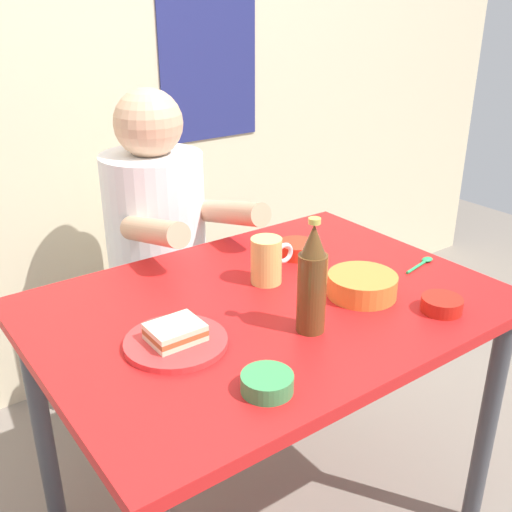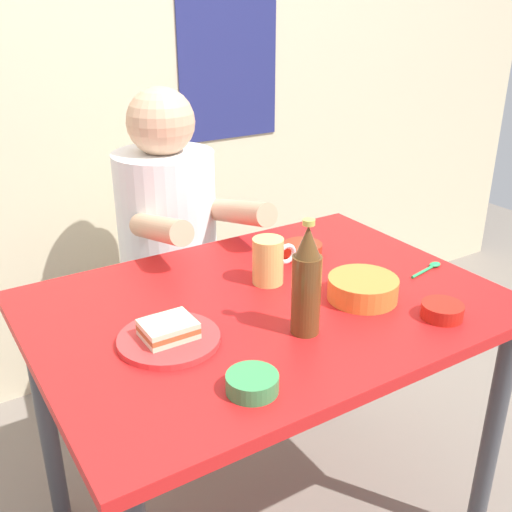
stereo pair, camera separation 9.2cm
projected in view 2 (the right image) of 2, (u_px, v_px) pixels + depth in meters
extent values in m
cube|color=beige|center=(100.00, 32.00, 2.04)|extent=(4.40, 0.08, 2.60)
cube|color=navy|center=(229.00, 66.00, 2.29)|extent=(0.43, 0.01, 0.55)
cube|color=red|center=(267.00, 306.00, 1.45)|extent=(1.10, 0.80, 0.03)
cylinder|color=#3F3F44|center=(492.00, 435.00, 1.58)|extent=(0.05, 0.05, 0.71)
cylinder|color=#3F3F44|center=(47.00, 422.00, 1.63)|extent=(0.05, 0.05, 0.71)
cylinder|color=#3F3F44|center=(330.00, 324.00, 2.11)|extent=(0.05, 0.05, 0.71)
cylinder|color=#4C4C51|center=(176.00, 361.00, 2.16)|extent=(0.08, 0.08, 0.41)
cylinder|color=brown|center=(172.00, 306.00, 2.07)|extent=(0.34, 0.34, 0.04)
cylinder|color=white|center=(168.00, 231.00, 1.96)|extent=(0.32, 0.32, 0.52)
sphere|color=tan|center=(161.00, 122.00, 1.82)|extent=(0.21, 0.21, 0.21)
cylinder|color=tan|center=(160.00, 229.00, 1.66)|extent=(0.07, 0.31, 0.14)
cylinder|color=tan|center=(240.00, 212.00, 1.78)|extent=(0.07, 0.31, 0.14)
cylinder|color=red|center=(169.00, 339.00, 1.27)|extent=(0.22, 0.22, 0.01)
cube|color=beige|center=(169.00, 334.00, 1.27)|extent=(0.11, 0.09, 0.01)
cube|color=#9E592D|center=(168.00, 329.00, 1.26)|extent=(0.11, 0.09, 0.01)
cube|color=beige|center=(168.00, 324.00, 1.26)|extent=(0.11, 0.09, 0.01)
cylinder|color=#D1BC66|center=(268.00, 261.00, 1.52)|extent=(0.08, 0.08, 0.12)
torus|color=silver|center=(287.00, 254.00, 1.54)|extent=(0.06, 0.01, 0.06)
cylinder|color=#593819|center=(306.00, 295.00, 1.28)|extent=(0.06, 0.06, 0.18)
cone|color=#593819|center=(308.00, 241.00, 1.23)|extent=(0.05, 0.05, 0.07)
cylinder|color=#BFB74C|center=(309.00, 222.00, 1.21)|extent=(0.03, 0.03, 0.01)
cylinder|color=#388C4C|center=(252.00, 383.00, 1.11)|extent=(0.10, 0.10, 0.03)
cylinder|color=#5B643A|center=(252.00, 380.00, 1.11)|extent=(0.08, 0.08, 0.02)
cylinder|color=#B21E14|center=(442.00, 311.00, 1.37)|extent=(0.10, 0.10, 0.03)
cylinder|color=maroon|center=(443.00, 308.00, 1.37)|extent=(0.08, 0.08, 0.02)
cylinder|color=orange|center=(363.00, 288.00, 1.45)|extent=(0.17, 0.17, 0.05)
cylinder|color=#B25B2D|center=(363.00, 284.00, 1.44)|extent=(0.14, 0.14, 0.02)
cylinder|color=red|center=(303.00, 250.00, 1.68)|extent=(0.11, 0.11, 0.04)
cylinder|color=#A33521|center=(303.00, 247.00, 1.68)|extent=(0.09, 0.09, 0.02)
cylinder|color=#26A559|center=(424.00, 271.00, 1.59)|extent=(0.11, 0.03, 0.01)
ellipsoid|color=#26A559|center=(435.00, 265.00, 1.63)|extent=(0.04, 0.02, 0.01)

